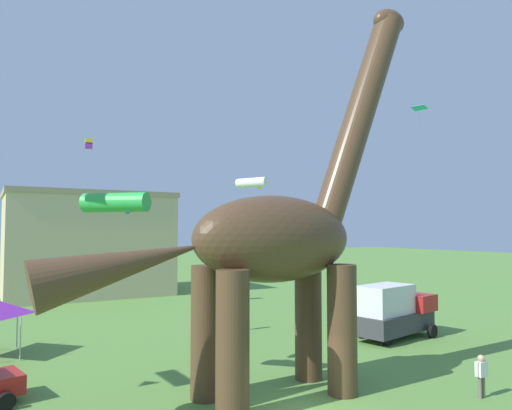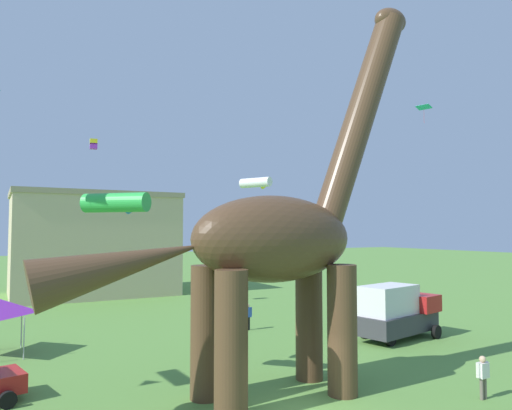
# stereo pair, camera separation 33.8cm
# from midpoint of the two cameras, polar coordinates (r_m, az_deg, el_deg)

# --- Properties ---
(dinosaur_sculpture) EXTENTS (16.17, 3.42, 16.90)m
(dinosaur_sculpture) POSITION_cam_midpoint_polar(r_m,az_deg,el_deg) (18.58, 1.54, -4.12)
(dinosaur_sculpture) COLOR #513823
(dinosaur_sculpture) RESTS_ON ground_plane
(parked_box_truck) EXTENTS (5.91, 3.20, 3.20)m
(parked_box_truck) POSITION_cam_midpoint_polar(r_m,az_deg,el_deg) (29.90, 15.99, -12.19)
(parked_box_truck) COLOR #38383D
(parked_box_truck) RESTS_ON ground_plane
(person_vendor_side) EXTENTS (0.38, 0.17, 1.02)m
(person_vendor_side) POSITION_cam_midpoint_polar(r_m,az_deg,el_deg) (27.56, -4.67, -15.27)
(person_vendor_side) COLOR #2D3347
(person_vendor_side) RESTS_ON ground_plane
(person_strolling_adult) EXTENTS (0.63, 0.28, 1.69)m
(person_strolling_adult) POSITION_cam_midpoint_polar(r_m,az_deg,el_deg) (31.21, -1.73, -13.07)
(person_strolling_adult) COLOR black
(person_strolling_adult) RESTS_ON ground_plane
(person_photographer) EXTENTS (0.61, 0.27, 1.64)m
(person_photographer) POSITION_cam_midpoint_polar(r_m,az_deg,el_deg) (21.06, 25.19, -17.81)
(person_photographer) COLOR #6B6056
(person_photographer) RESTS_ON ground_plane
(kite_trailing) EXTENTS (1.02, 1.19, 1.25)m
(kite_trailing) POSITION_cam_midpoint_polar(r_m,az_deg,el_deg) (36.83, 18.91, 11.05)
(kite_trailing) COLOR #19B2B7
(kite_drifting) EXTENTS (0.61, 0.61, 0.78)m
(kite_drifting) POSITION_cam_midpoint_polar(r_m,az_deg,el_deg) (39.60, -19.83, 7.01)
(kite_drifting) COLOR yellow
(kite_mid_center) EXTENTS (2.82, 2.82, 0.80)m
(kite_mid_center) POSITION_cam_midpoint_polar(r_m,az_deg,el_deg) (19.56, -16.66, 0.24)
(kite_mid_center) COLOR green
(kite_apex) EXTENTS (2.68, 2.66, 0.77)m
(kite_apex) POSITION_cam_midpoint_polar(r_m,az_deg,el_deg) (36.06, -0.50, 2.69)
(kite_apex) COLOR white
(background_building_block) EXTENTS (15.49, 10.83, 10.17)m
(background_building_block) POSITION_cam_midpoint_polar(r_m,az_deg,el_deg) (50.62, -19.88, -4.41)
(background_building_block) COLOR #CCB78E
(background_building_block) RESTS_ON ground_plane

